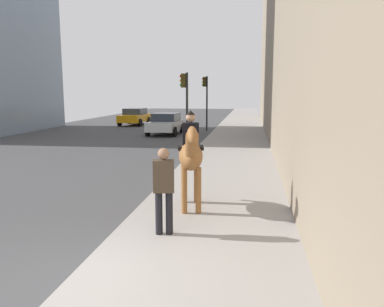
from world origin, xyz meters
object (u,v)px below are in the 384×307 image
(car_near_lane, at_px, (135,116))
(traffic_light_far_curb, at_px, (206,95))
(pedestrian_greeting, at_px, (164,185))
(traffic_light_near_curb, at_px, (185,98))
(mounted_horse_near, at_px, (191,154))
(car_mid_lane, at_px, (166,123))

(car_near_lane, bearing_deg, traffic_light_far_curb, 60.54)
(pedestrian_greeting, distance_m, traffic_light_far_curb, 21.50)
(pedestrian_greeting, relative_size, car_near_lane, 0.43)
(pedestrian_greeting, relative_size, traffic_light_near_curb, 0.44)
(mounted_horse_near, relative_size, car_near_lane, 0.58)
(car_mid_lane, bearing_deg, traffic_light_far_curb, 143.23)
(mounted_horse_near, bearing_deg, car_mid_lane, -176.34)
(car_near_lane, xyz_separation_m, traffic_light_far_curb, (-4.00, -6.66, 1.90))
(car_near_lane, bearing_deg, traffic_light_near_curb, 28.91)
(pedestrian_greeting, distance_m, car_near_lane, 26.72)
(car_near_lane, distance_m, traffic_light_near_curb, 14.54)
(pedestrian_greeting, relative_size, traffic_light_far_curb, 0.43)
(traffic_light_near_curb, distance_m, traffic_light_far_curb, 8.81)
(mounted_horse_near, bearing_deg, car_near_lane, -170.79)
(traffic_light_near_curb, bearing_deg, pedestrian_greeting, -172.25)
(mounted_horse_near, xyz_separation_m, car_near_lane, (23.64, 8.60, -0.67))
(car_near_lane, height_order, car_mid_lane, same)
(traffic_light_near_curb, height_order, traffic_light_far_curb, traffic_light_far_curb)
(mounted_horse_near, bearing_deg, pedestrian_greeting, -19.16)
(pedestrian_greeting, xyz_separation_m, car_mid_lane, (18.45, 4.05, -0.34))
(pedestrian_greeting, bearing_deg, car_mid_lane, 1.27)
(car_mid_lane, bearing_deg, traffic_light_near_curb, 23.84)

